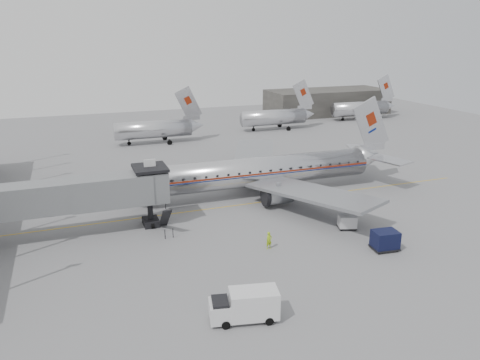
{
  "coord_description": "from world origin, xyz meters",
  "views": [
    {
      "loc": [
        -16.39,
        -42.89,
        19.59
      ],
      "look_at": [
        1.61,
        5.73,
        3.2
      ],
      "focal_mm": 35.0,
      "sensor_mm": 36.0,
      "label": 1
    }
  ],
  "objects_px": {
    "airliner": "(263,171)",
    "service_van": "(245,305)",
    "baggage_cart_navy": "(385,240)",
    "baggage_cart_white": "(347,222)",
    "ramp_worker": "(269,240)"
  },
  "relations": [
    {
      "from": "baggage_cart_white",
      "to": "baggage_cart_navy",
      "type": "bearing_deg",
      "value": -66.13
    },
    {
      "from": "airliner",
      "to": "ramp_worker",
      "type": "distance_m",
      "value": 16.2
    },
    {
      "from": "airliner",
      "to": "service_van",
      "type": "distance_m",
      "value": 27.78
    },
    {
      "from": "airliner",
      "to": "baggage_cart_white",
      "type": "distance_m",
      "value": 14.18
    },
    {
      "from": "ramp_worker",
      "to": "baggage_cart_white",
      "type": "bearing_deg",
      "value": -2.19
    },
    {
      "from": "baggage_cart_navy",
      "to": "baggage_cart_white",
      "type": "relative_size",
      "value": 1.17
    },
    {
      "from": "baggage_cart_navy",
      "to": "baggage_cart_white",
      "type": "bearing_deg",
      "value": 102.12
    },
    {
      "from": "baggage_cart_navy",
      "to": "baggage_cart_white",
      "type": "distance_m",
      "value": 5.53
    },
    {
      "from": "baggage_cart_white",
      "to": "service_van",
      "type": "bearing_deg",
      "value": -126.23
    },
    {
      "from": "airliner",
      "to": "baggage_cart_navy",
      "type": "xyz_separation_m",
      "value": [
        4.36,
        -18.99,
        -1.93
      ]
    },
    {
      "from": "airliner",
      "to": "service_van",
      "type": "height_order",
      "value": "airliner"
    },
    {
      "from": "service_van",
      "to": "baggage_cart_white",
      "type": "distance_m",
      "value": 19.53
    },
    {
      "from": "baggage_cart_navy",
      "to": "ramp_worker",
      "type": "bearing_deg",
      "value": 164.45
    },
    {
      "from": "baggage_cart_white",
      "to": "ramp_worker",
      "type": "bearing_deg",
      "value": -153.36
    },
    {
      "from": "service_van",
      "to": "baggage_cart_white",
      "type": "bearing_deg",
      "value": 47.68
    }
  ]
}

